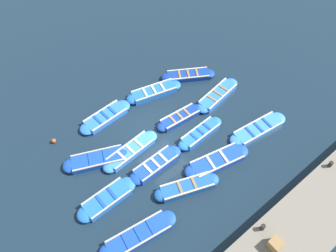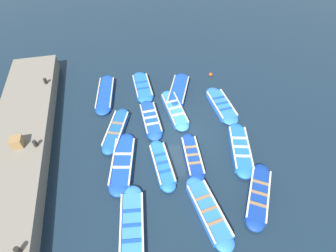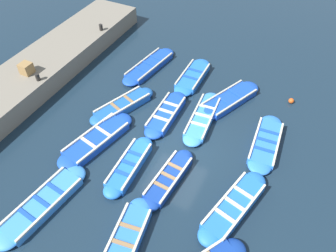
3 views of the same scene
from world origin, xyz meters
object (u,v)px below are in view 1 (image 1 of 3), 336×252
boat_alongside (180,118)px  boat_bow_out (139,235)px  boat_end_of_row (131,151)px  boat_stern_in (188,76)px  boat_near_quay (106,117)px  boat_tucked (107,199)px  bollard_mid_south (330,164)px  wooden_crate (275,244)px  boat_centre (154,92)px  boat_inner_gap (98,160)px  boat_mid_row (156,165)px  boat_drifting (217,161)px  boat_outer_left (187,187)px  bollard_mid_north (263,227)px  boat_far_corner (218,95)px  buoy_orange_near (54,141)px  boat_outer_right (200,133)px  boat_broadside (258,129)px

boat_alongside → boat_bow_out: bearing=-55.5°
boat_end_of_row → boat_stern_in: boat_stern_in is taller
boat_bow_out → boat_near_quay: size_ratio=1.14×
boat_tucked → bollard_mid_south: size_ratio=9.65×
wooden_crate → bollard_mid_south: bearing=99.0°
boat_centre → boat_alongside: 2.63m
boat_alongside → bollard_mid_south: bearing=23.8°
boat_inner_gap → boat_near_quay: bearing=139.6°
boat_stern_in → boat_tucked: same height
boat_mid_row → boat_alongside: bearing=118.3°
boat_drifting → boat_inner_gap: bearing=-130.1°
boat_centre → boat_bow_out: (6.84, -6.17, -0.04)m
boat_stern_in → boat_outer_left: 8.26m
boat_drifting → bollard_mid_north: 4.43m
boat_far_corner → boat_tucked: bearing=-80.3°
boat_bow_out → buoy_orange_near: boat_bow_out is taller
boat_end_of_row → boat_outer_right: (1.55, 3.84, 0.02)m
boat_broadside → boat_tucked: bearing=-101.2°
bollard_mid_north → boat_drifting: bearing=161.9°
boat_broadside → wooden_crate: size_ratio=7.70×
boat_far_corner → boat_broadside: boat_far_corner is taller
boat_outer_right → boat_stern_in: boat_outer_right is taller
boat_bow_out → boat_drifting: boat_drifting is taller
boat_centre → buoy_orange_near: 6.79m
boat_broadside → bollard_mid_north: size_ratio=11.67×
boat_mid_row → boat_far_corner: boat_mid_row is taller
boat_stern_in → buoy_orange_near: 9.50m
boat_bow_out → bollard_mid_south: size_ratio=11.66×
boat_outer_left → boat_drifting: (-0.14, 2.30, -0.01)m
boat_stern_in → boat_end_of_row: bearing=-68.7°
bollard_mid_north → bollard_mid_south: bearing=90.0°
boat_inner_gap → boat_outer_left: boat_outer_left is taller
boat_tucked → bollard_mid_south: 11.43m
boat_end_of_row → boat_far_corner: 6.73m
boat_broadside → boat_near_quay: (-6.42, -6.46, 0.01)m
boat_tucked → boat_near_quay: 5.38m
buoy_orange_near → wooden_crate: bearing=21.8°
boat_far_corner → boat_outer_left: bearing=-57.7°
bollard_mid_north → boat_broadside: bearing=131.2°
boat_inner_gap → boat_far_corner: bearing=85.3°
boat_alongside → bollard_mid_north: (7.72, -1.75, 1.01)m
boat_mid_row → boat_stern_in: boat_mid_row is taller
boat_outer_right → boat_mid_row: 3.30m
boat_centre → boat_alongside: boat_centre is taller
boat_drifting → boat_broadside: boat_drifting is taller
boat_end_of_row → boat_near_quay: (-2.97, 0.23, 0.00)m
boat_near_quay → bollard_mid_north: 10.77m
boat_end_of_row → boat_stern_in: (-2.51, 6.45, 0.01)m
boat_mid_row → boat_drifting: boat_mid_row is taller
bollard_mid_south → wooden_crate: 5.43m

